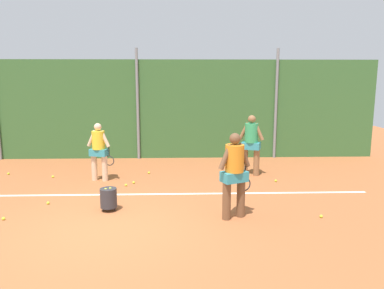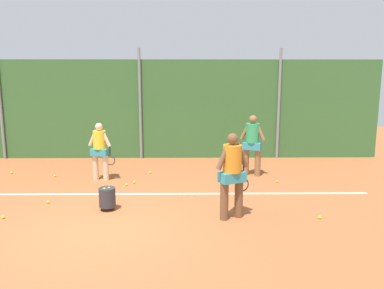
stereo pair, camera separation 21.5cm
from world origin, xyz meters
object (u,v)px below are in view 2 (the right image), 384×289
Objects in this scene: player_foreground_near at (232,171)px; tennis_ball_3 at (150,172)px; player_midcourt at (100,148)px; tennis_ball_1 at (3,217)px; tennis_ball_0 at (12,173)px; tennis_ball_7 at (277,181)px; tennis_ball_5 at (55,176)px; player_backcourt_far at (252,142)px; tennis_ball_6 at (134,182)px; tennis_ball_4 at (48,202)px; ball_hopper at (107,197)px; tennis_ball_10 at (126,185)px; tennis_ball_9 at (320,217)px.

tennis_ball_3 is (-2.03, 3.65, -0.96)m from player_foreground_near.
player_midcourt reaches higher than tennis_ball_1.
tennis_ball_0 is 1.00× the size of tennis_ball_7.
tennis_ball_7 is at bearing -5.85° from tennis_ball_5.
player_backcourt_far reaches higher than player_midcourt.
tennis_ball_0 and tennis_ball_6 have the same top height.
tennis_ball_4 is at bearing 58.40° from tennis_ball_1.
ball_hopper reaches higher than tennis_ball_10.
ball_hopper is at bearing -97.92° from tennis_ball_6.
tennis_ball_4 is 1.00× the size of tennis_ball_10.
tennis_ball_1 is 1.00× the size of tennis_ball_3.
tennis_ball_7 is (6.25, 2.62, 0.00)m from tennis_ball_1.
tennis_ball_5 and tennis_ball_10 have the same top height.
tennis_ball_5 is (1.43, -0.39, 0.00)m from tennis_ball_0.
tennis_ball_0 is 1.00× the size of tennis_ball_4.
tennis_ball_0 is 1.48m from tennis_ball_5.
ball_hopper is at bearing 172.64° from tennis_ball_9.
tennis_ball_1 is at bearing 53.45° from player_backcourt_far.
player_foreground_near is 4.80m from tennis_ball_1.
tennis_ball_1 is 3.48m from tennis_ball_6.
tennis_ball_6 is at bearing -16.02° from tennis_ball_5.
ball_hopper is at bearing -52.74° from tennis_ball_5.
tennis_ball_0 and tennis_ball_9 have the same top height.
player_midcourt is at bearing 143.18° from tennis_ball_10.
tennis_ball_7 is 4.10m from tennis_ball_10.
tennis_ball_10 is (-4.09, -0.28, 0.00)m from tennis_ball_7.
ball_hopper is at bearing 13.48° from tennis_ball_1.
tennis_ball_4 is (-2.09, -2.68, 0.00)m from tennis_ball_3.
player_midcourt is 2.31m from tennis_ball_4.
ball_hopper is 7.78× the size of tennis_ball_1.
tennis_ball_1 is at bearing -88.84° from tennis_ball_5.
player_foreground_near is 3.55m from player_backcourt_far.
player_backcourt_far is 3.17m from tennis_ball_3.
tennis_ball_7 is at bearing 0.62° from tennis_ball_6.
tennis_ball_9 is (8.01, -3.74, 0.00)m from tennis_ball_0.
player_midcourt is (-3.34, 2.96, -0.09)m from player_foreground_near.
tennis_ball_6 is (2.33, 2.58, 0.00)m from tennis_ball_1.
tennis_ball_4 is at bearing -74.46° from tennis_ball_5.
ball_hopper is 4.75m from tennis_ball_0.
player_midcourt is 4.35m from player_backcourt_far.
player_backcourt_far is 3.80m from tennis_ball_10.
player_foreground_near is 26.86× the size of tennis_ball_9.
player_foreground_near reaches higher than player_midcourt.
player_midcourt is 3.35m from tennis_ball_1.
ball_hopper reaches higher than tennis_ball_5.
ball_hopper is 7.78× the size of tennis_ball_3.
tennis_ball_7 is at bearing -7.61° from tennis_ball_0.
tennis_ball_10 is at bearing -22.77° from player_midcourt.
player_backcourt_far reaches higher than tennis_ball_10.
player_foreground_near is at bearing -42.85° from tennis_ball_10.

